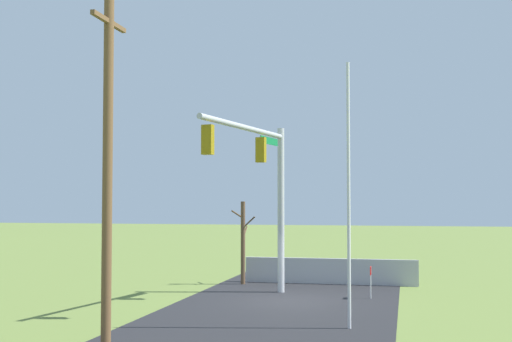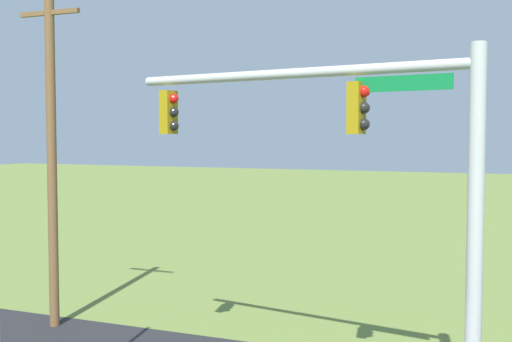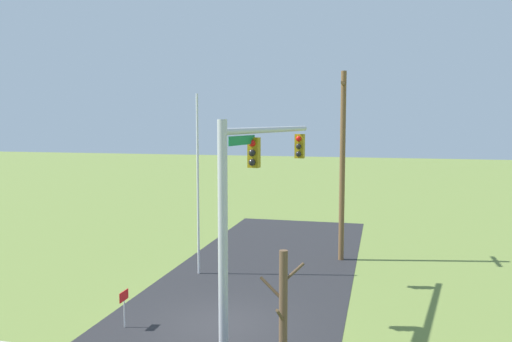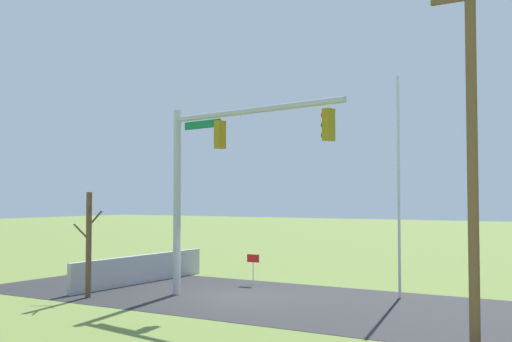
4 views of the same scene
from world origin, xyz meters
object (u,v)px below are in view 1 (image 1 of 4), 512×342
(flagpole, at_px, (349,194))
(utility_pole, at_px, (108,164))
(bare_tree, at_px, (243,241))
(signal_mast, at_px, (263,175))
(open_sign, at_px, (371,275))

(flagpole, bearing_deg, utility_pole, 122.68)
(bare_tree, bearing_deg, flagpole, -149.62)
(signal_mast, xyz_separation_m, open_sign, (0.92, -4.02, -3.83))
(flagpole, bearing_deg, bare_tree, 30.38)
(bare_tree, bearing_deg, utility_pole, 178.51)
(open_sign, bearing_deg, utility_pole, 148.23)
(flagpole, height_order, open_sign, flagpole)
(signal_mast, bearing_deg, bare_tree, 23.64)
(flagpole, xyz_separation_m, utility_pole, (-3.78, 5.89, 0.75))
(bare_tree, xyz_separation_m, open_sign, (-3.26, -5.84, -1.01))
(signal_mast, distance_m, open_sign, 5.62)
(signal_mast, height_order, utility_pole, utility_pole)
(signal_mast, xyz_separation_m, utility_pole, (-9.07, 2.17, -0.06))
(utility_pole, bearing_deg, flagpole, -57.32)
(utility_pole, height_order, bare_tree, utility_pole)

